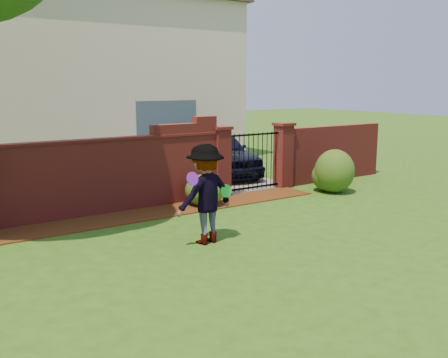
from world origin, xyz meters
TOP-DOWN VIEW (x-y plane):
  - ground at (0.00, 0.00)m, footprint 80.00×80.00m
  - mulch_bed at (-0.95, 3.34)m, footprint 11.10×1.08m
  - brick_wall at (-2.01, 4.00)m, footprint 8.70×0.31m
  - brick_wall_return at (6.60, 4.00)m, footprint 4.00×0.25m
  - pillar_left at (2.40, 4.00)m, footprint 0.50×0.50m
  - pillar_right at (4.60, 4.00)m, footprint 0.50×0.50m
  - iron_gate at (3.50, 4.00)m, footprint 1.78×0.03m
  - driveway at (3.50, 8.00)m, footprint 3.20×8.00m
  - house at (1.00, 12.00)m, footprint 12.40×6.40m
  - car at (4.08, 6.57)m, footprint 2.43×4.58m
  - shrub_left at (1.45, 3.31)m, footprint 0.97×0.97m
  - shrub_middle at (5.26, 2.61)m, footprint 1.10×1.10m
  - shrub_right at (5.26, 2.79)m, footprint 0.99×0.99m
  - man at (-0.11, 0.76)m, footprint 1.29×0.83m
  - frisbee_purple at (-0.54, 0.54)m, footprint 0.26×0.11m
  - frisbee_green at (0.28, 0.68)m, footprint 0.25×0.06m

SIDE VIEW (x-z plane):
  - ground at x=0.00m, z-range -0.01..0.00m
  - driveway at x=3.50m, z-range 0.00..0.01m
  - mulch_bed at x=-0.95m, z-range 0.00..0.03m
  - shrub_left at x=1.45m, z-range 0.00..0.79m
  - shrub_right at x=5.26m, z-range 0.00..0.88m
  - shrub_middle at x=5.26m, z-range 0.00..1.21m
  - car at x=4.08m, z-range 0.00..1.48m
  - brick_wall_return at x=6.60m, z-range 0.00..1.70m
  - iron_gate at x=3.50m, z-range 0.05..1.65m
  - brick_wall at x=-2.01m, z-range -0.15..2.01m
  - man at x=-0.11m, z-range 0.00..1.88m
  - pillar_left at x=2.40m, z-range 0.02..1.90m
  - pillar_right at x=4.60m, z-range 0.02..1.90m
  - frisbee_green at x=0.28m, z-range 0.85..1.11m
  - frisbee_purple at x=-0.54m, z-range 1.20..1.44m
  - house at x=1.00m, z-range 0.01..6.31m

